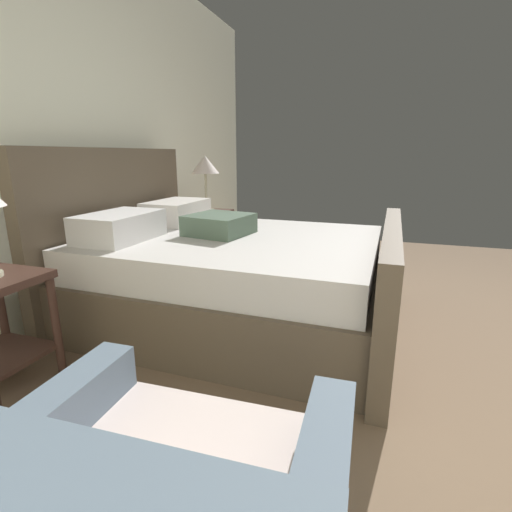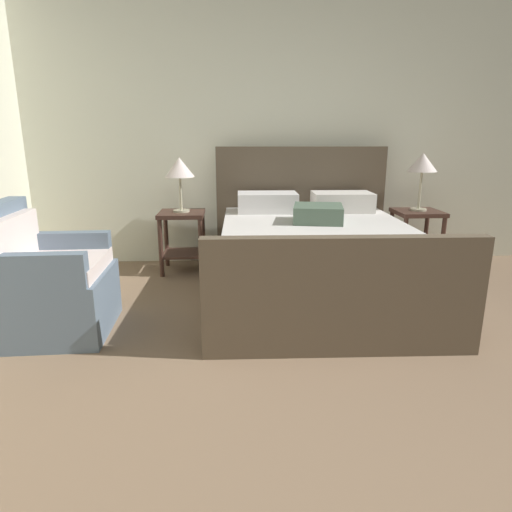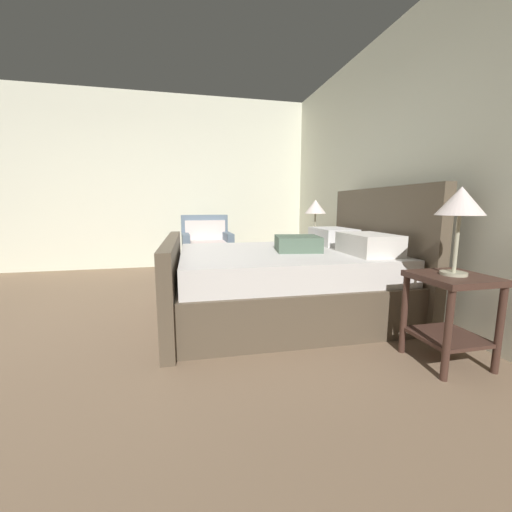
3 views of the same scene
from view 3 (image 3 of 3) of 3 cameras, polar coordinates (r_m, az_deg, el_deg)
The scene contains 9 objects.
ground_plane at distance 3.03m, azimuth -31.62°, elevation -12.61°, with size 5.84×6.19×0.02m, color #7F654D.
wall_back at distance 3.46m, azimuth 27.00°, elevation 14.42°, with size 5.96×0.12×2.84m, color silver.
wall_side_left at distance 5.75m, azimuth -23.22°, elevation 12.15°, with size 0.12×6.31×2.84m, color silver.
bed at distance 3.06m, azimuth 5.67°, elevation -3.96°, with size 1.76×2.17×1.22m.
nightstand_right at distance 2.45m, azimuth 31.72°, elevation -7.44°, with size 0.44×0.44×0.60m.
table_lamp_right at distance 2.36m, azimuth 33.04°, elevation 7.89°, with size 0.28×0.28×0.56m.
nightstand_left at distance 4.41m, azimuth 10.47°, elevation 0.60°, with size 0.44×0.44×0.60m.
table_lamp_left at distance 4.37m, azimuth 10.71°, elevation 8.55°, with size 0.28×0.28×0.52m.
armchair at distance 4.84m, azimuth -8.88°, elevation 0.73°, with size 0.75×0.74×0.90m.
Camera 3 is at (2.67, 0.98, 1.04)m, focal length 22.11 mm.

